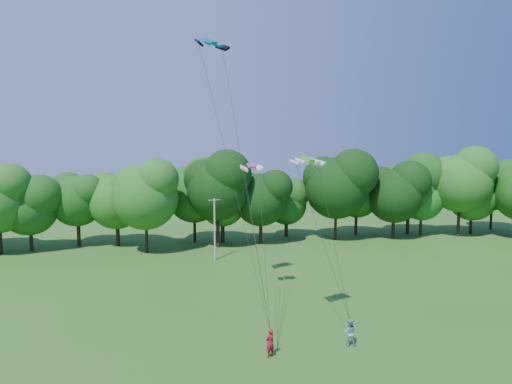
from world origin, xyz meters
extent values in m
cylinder|color=#B8B9AF|center=(-0.42, 27.66, 3.66)|extent=(0.18, 0.18, 7.32)
cube|color=#B8B9AF|center=(-0.42, 27.66, 7.13)|extent=(1.41, 0.56, 0.08)
imported|color=#AA162A|center=(0.15, 4.38, 0.90)|extent=(0.78, 0.69, 1.80)
imported|color=#86A4BB|center=(5.60, 4.65, 0.88)|extent=(1.06, 0.96, 1.77)
cube|color=#057596|center=(-2.26, 13.35, 21.15)|extent=(2.85, 2.11, 0.68)
cube|color=green|center=(3.43, 7.07, 12.12)|extent=(2.57, 1.77, 0.40)
cube|color=#C53691|center=(0.96, 13.52, 11.50)|extent=(1.89, 0.99, 0.39)
cylinder|color=#2F2412|center=(0.79, 34.13, 2.24)|extent=(0.44, 0.44, 4.47)
ellipsoid|color=black|center=(0.79, 34.13, 8.13)|extent=(8.95, 8.95, 9.76)
cylinder|color=#2F2312|center=(32.47, 35.46, 1.76)|extent=(0.43, 0.43, 3.51)
ellipsoid|color=#1E601D|center=(32.47, 35.46, 6.39)|extent=(7.03, 7.03, 7.67)
camera|label=1|loc=(-5.87, -18.35, 12.43)|focal=28.00mm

